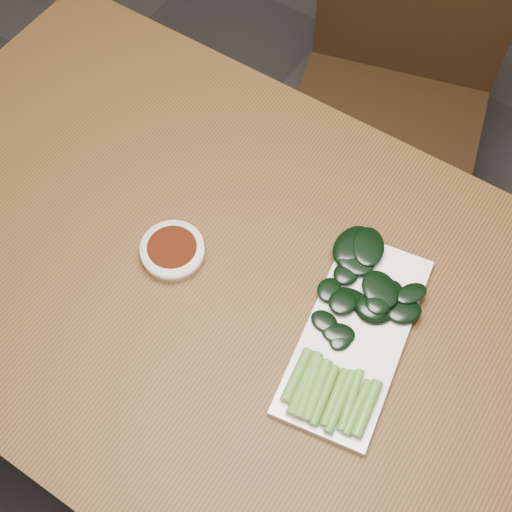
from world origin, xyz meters
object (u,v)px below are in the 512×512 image
object	(u,v)px
table	(252,314)
chair_far	(392,94)
serving_plate	(355,335)
sauce_bowl	(173,251)
gai_lan	(353,316)

from	to	relation	value
table	chair_far	xyz separation A→B (m)	(-0.09, 0.73, -0.19)
chair_far	serving_plate	xyz separation A→B (m)	(0.26, -0.70, 0.27)
table	sauce_bowl	distance (m)	0.17
chair_far	serving_plate	bearing A→B (deg)	-85.29
serving_plate	chair_far	bearing A→B (deg)	110.26
table	gai_lan	xyz separation A→B (m)	(0.15, 0.04, 0.10)
chair_far	gai_lan	bearing A→B (deg)	-85.92
sauce_bowl	gai_lan	distance (m)	0.30
sauce_bowl	chair_far	bearing A→B (deg)	85.85
chair_far	table	bearing A→B (deg)	-98.46
sauce_bowl	gai_lan	xyz separation A→B (m)	(0.30, 0.06, 0.01)
chair_far	sauce_bowl	world-z (taller)	chair_far
serving_plate	gai_lan	size ratio (longest dim) A/B	1.03
chair_far	serving_plate	world-z (taller)	chair_far
table	chair_far	distance (m)	0.76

